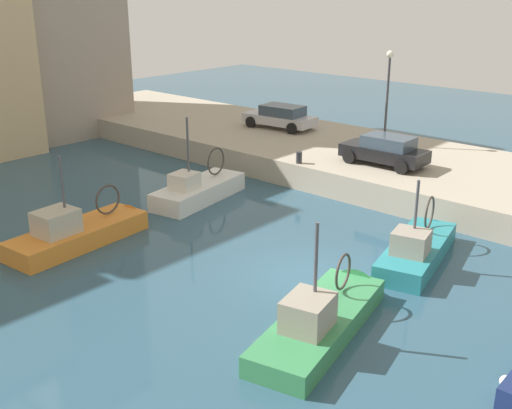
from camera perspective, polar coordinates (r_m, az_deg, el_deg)
name	(u,v)px	position (r m, az deg, el deg)	size (l,w,h in m)	color
water_surface	(304,275)	(21.18, 4.38, -6.41)	(80.00, 80.00, 0.00)	#2D5166
quay_wall	(457,181)	(30.34, 17.78, 2.04)	(9.00, 56.00, 1.20)	#ADA08C
fishing_boat_green	(325,324)	(18.20, 6.25, -10.71)	(6.80, 3.09, 4.27)	#388951
fishing_boat_white	(203,196)	(28.53, -4.83, 0.78)	(5.91, 2.60, 4.67)	white
fishing_boat_teal	(418,255)	(23.08, 14.51, -4.44)	(6.12, 2.85, 3.88)	teal
fishing_boat_orange	(86,238)	(24.55, -15.20, -2.98)	(6.31, 2.24, 4.30)	orange
parked_car_silver	(281,116)	(36.67, 2.24, 7.98)	(2.23, 4.37, 1.35)	#B7B7BC
parked_car_black	(385,150)	(29.70, 11.64, 4.85)	(1.90, 4.01, 1.40)	black
mooring_bollard_north	(299,158)	(29.57, 3.92, 4.27)	(0.28, 0.28, 0.55)	#2D2D33
quay_streetlamp	(388,82)	(32.92, 11.90, 10.78)	(0.36, 0.36, 4.83)	#38383D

